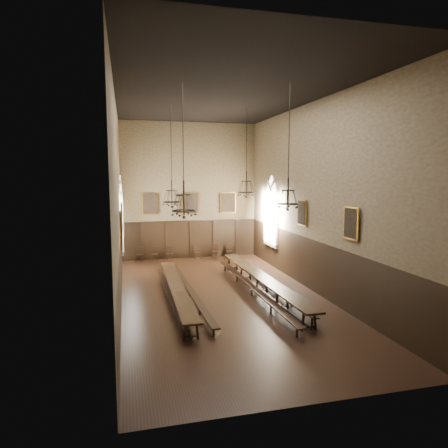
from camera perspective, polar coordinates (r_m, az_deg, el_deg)
name	(u,v)px	position (r m, az deg, el deg)	size (l,w,h in m)	color
floor	(222,297)	(18.72, -0.33, -10.35)	(9.00, 18.00, 0.02)	black
ceiling	(222,95)	(18.18, -0.35, 17.90)	(9.00, 18.00, 0.02)	black
wall_back	(190,191)	(26.72, -4.90, 4.71)	(9.00, 0.02, 9.00)	#81724F
wall_front	(314,223)	(9.41, 12.67, 0.19)	(9.00, 0.02, 9.00)	#81724F
wall_left	(118,201)	(17.40, -14.96, 3.22)	(0.02, 18.00, 9.00)	#81724F
wall_right	(314,198)	(19.45, 12.72, 3.67)	(0.02, 18.00, 9.00)	#81724F
wainscot_panelling	(222,270)	(18.38, -0.33, -6.60)	(9.00, 18.00, 2.50)	black
table_left	(177,293)	(18.06, -6.78, -9.80)	(0.79, 9.51, 0.74)	black
table_right	(262,285)	(19.21, 5.38, -8.61)	(1.04, 10.60, 0.83)	black
bench_left_outer	(169,295)	(18.22, -7.91, -10.02)	(0.48, 9.16, 0.41)	black
bench_left_inner	(189,292)	(18.53, -4.95, -9.60)	(0.54, 9.98, 0.45)	black
bench_right_inner	(252,289)	(18.77, 3.99, -9.31)	(0.43, 10.68, 0.48)	black
bench_right_outer	(276,287)	(19.44, 7.37, -8.89)	(0.77, 9.37, 0.42)	black
chair_0	(139,257)	(26.39, -12.00, -4.68)	(0.54, 0.54, 0.96)	black
chair_1	(155,256)	(26.55, -9.85, -4.59)	(0.47, 0.47, 0.89)	black
chair_2	(170,256)	(26.65, -7.79, -4.53)	(0.47, 0.47, 0.87)	black
chair_4	(197,254)	(26.89, -3.85, -4.35)	(0.43, 0.43, 0.90)	black
chair_5	(215,254)	(27.09, -1.27, -4.24)	(0.50, 0.50, 0.92)	black
chair_6	(229,253)	(27.28, 0.75, -4.18)	(0.47, 0.47, 0.88)	black
chandelier_back_left	(172,196)	(20.37, -7.45, 4.00)	(0.90, 0.90, 4.95)	black
chandelier_back_right	(246,187)	(20.94, 3.21, 5.31)	(0.90, 0.90, 4.49)	black
chandelier_front_left	(184,203)	(15.44, -5.75, 2.99)	(0.95, 0.95, 4.96)	black
chandelier_front_right	(288,196)	(15.63, 9.12, 4.02)	(0.82, 0.82, 4.68)	black
portrait_back_0	(151,204)	(26.35, -10.43, 2.84)	(1.10, 0.12, 1.40)	#B77D2C
portrait_back_1	(190,203)	(26.64, -4.84, 2.98)	(1.10, 0.12, 1.40)	#B77D2C
portrait_back_2	(228,203)	(27.17, 0.59, 3.08)	(1.10, 0.12, 1.40)	#B77D2C
portrait_left_0	(122,217)	(18.46, -14.42, 0.95)	(0.12, 1.00, 1.30)	#B77D2C
portrait_left_1	(121,231)	(13.99, -14.55, -0.95)	(0.12, 1.00, 1.30)	#B77D2C
portrait_right_0	(302,213)	(20.35, 11.07, 1.60)	(0.12, 1.00, 1.30)	#B77D2C
portrait_right_1	(351,223)	(16.41, 17.70, 0.10)	(0.12, 1.00, 1.30)	#B77D2C
window_right	(271,211)	(24.53, 6.72, 1.90)	(0.20, 2.20, 4.60)	white
window_left	(121,214)	(22.96, -14.45, 1.37)	(0.20, 2.20, 4.60)	white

